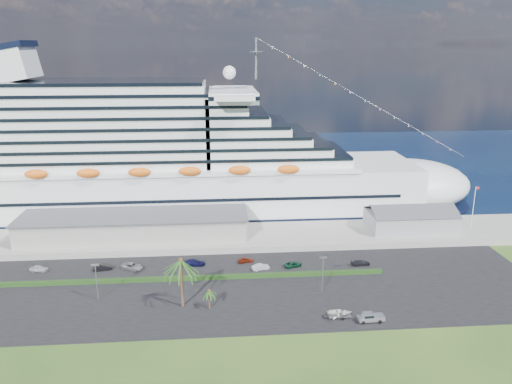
{
  "coord_description": "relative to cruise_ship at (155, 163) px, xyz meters",
  "views": [
    {
      "loc": [
        -2.32,
        -88.96,
        52.04
      ],
      "look_at": [
        7.25,
        30.0,
        16.66
      ],
      "focal_mm": 35.0,
      "sensor_mm": 36.0,
      "label": 1
    }
  ],
  "objects": [
    {
      "name": "asphalt_lot",
      "position": [
        21.53,
        -53.0,
        -16.63
      ],
      "size": [
        140.0,
        38.0,
        0.12
      ],
      "primitive_type": "cube",
      "color": "black",
      "rests_on": "ground"
    },
    {
      "name": "cruise_ship",
      "position": [
        0.0,
        0.0,
        0.0
      ],
      "size": [
        191.0,
        38.0,
        54.0
      ],
      "color": "silver",
      "rests_on": "ground"
    },
    {
      "name": "parked_car_2",
      "position": [
        -1.67,
        -41.15,
        -15.84
      ],
      "size": [
        5.86,
        4.43,
        1.48
      ],
      "primitive_type": "imported",
      "rotation": [
        0.0,
        0.0,
        1.15
      ],
      "color": "gray",
      "rests_on": "asphalt_lot"
    },
    {
      "name": "parked_car_1",
      "position": [
        -8.6,
        -41.21,
        -15.85
      ],
      "size": [
        4.65,
        2.41,
        1.46
      ],
      "primitive_type": "imported",
      "rotation": [
        0.0,
        0.0,
        1.77
      ],
      "color": "black",
      "rests_on": "asphalt_lot"
    },
    {
      "name": "pickup_truck",
      "position": [
        48.37,
        -68.95,
        -15.57
      ],
      "size": [
        5.24,
        2.13,
        1.82
      ],
      "color": "black",
      "rests_on": "asphalt_lot"
    },
    {
      "name": "lamp_post_right",
      "position": [
        41.53,
        -56.0,
        -11.35
      ],
      "size": [
        1.6,
        0.35,
        8.27
      ],
      "color": "gray",
      "rests_on": "asphalt_lot"
    },
    {
      "name": "parked_car_5",
      "position": [
        29.13,
        -43.98,
        -15.87
      ],
      "size": [
        4.53,
        2.5,
        1.42
      ],
      "primitive_type": "imported",
      "rotation": [
        0.0,
        0.0,
        1.82
      ],
      "color": "silver",
      "rests_on": "asphalt_lot"
    },
    {
      "name": "boat_trailer",
      "position": [
        42.69,
        -67.19,
        -15.49
      ],
      "size": [
        5.66,
        3.59,
        1.64
      ],
      "color": "gray",
      "rests_on": "asphalt_lot"
    },
    {
      "name": "wharf",
      "position": [
        21.53,
        -24.0,
        -15.79
      ],
      "size": [
        240.0,
        20.0,
        1.8
      ],
      "primitive_type": "cube",
      "color": "gray",
      "rests_on": "ground"
    },
    {
      "name": "hedge",
      "position": [
        13.53,
        -48.0,
        -16.12
      ],
      "size": [
        88.0,
        1.1,
        0.9
      ],
      "primitive_type": "cube",
      "color": "black",
      "rests_on": "asphalt_lot"
    },
    {
      "name": "water",
      "position": [
        21.53,
        66.0,
        -16.68
      ],
      "size": [
        420.0,
        160.0,
        0.02
      ],
      "primitive_type": "cube",
      "color": "black",
      "rests_on": "ground"
    },
    {
      "name": "flagpole",
      "position": [
        91.57,
        -24.0,
        -8.43
      ],
      "size": [
        1.08,
        0.16,
        12.0
      ],
      "color": "silver",
      "rests_on": "wharf"
    },
    {
      "name": "port_shed",
      "position": [
        73.53,
        -24.0,
        -12.3
      ],
      "size": [
        24.0,
        12.31,
        7.37
      ],
      "color": "gray",
      "rests_on": "wharf"
    },
    {
      "name": "parked_car_6",
      "position": [
        37.11,
        -42.9,
        -15.95
      ],
      "size": [
        4.91,
        3.56,
        1.24
      ],
      "primitive_type": "imported",
      "rotation": [
        0.0,
        0.0,
        1.95
      ],
      "color": "#0E3926",
      "rests_on": "asphalt_lot"
    },
    {
      "name": "lamp_post_left",
      "position": [
        -6.47,
        -56.0,
        -11.35
      ],
      "size": [
        1.6,
        0.35,
        8.27
      ],
      "color": "gray",
      "rests_on": "asphalt_lot"
    },
    {
      "name": "parked_car_4",
      "position": [
        25.71,
        -39.54,
        -15.93
      ],
      "size": [
        3.99,
        2.09,
        1.3
      ],
      "primitive_type": "imported",
      "rotation": [
        0.0,
        0.0,
        1.72
      ],
      "color": "maroon",
      "rests_on": "asphalt_lot"
    },
    {
      "name": "parked_car_7",
      "position": [
        53.7,
        -43.34,
        -15.9
      ],
      "size": [
        4.78,
        2.24,
        1.35
      ],
      "primitive_type": "imported",
      "rotation": [
        0.0,
        0.0,
        1.65
      ],
      "color": "black",
      "rests_on": "asphalt_lot"
    },
    {
      "name": "parked_car_0",
      "position": [
        -23.64,
        -40.68,
        -15.84
      ],
      "size": [
        4.54,
        2.47,
        1.46
      ],
      "primitive_type": "imported",
      "rotation": [
        0.0,
        0.0,
        1.39
      ],
      "color": "#B6B5B7",
      "rests_on": "asphalt_lot"
    },
    {
      "name": "parked_car_3",
      "position": [
        13.06,
        -40.27,
        -15.79
      ],
      "size": [
        5.46,
        2.3,
        1.57
      ],
      "primitive_type": "imported",
      "rotation": [
        0.0,
        0.0,
        1.59
      ],
      "color": "#10113A",
      "rests_on": "asphalt_lot"
    },
    {
      "name": "palm_tall",
      "position": [
        11.53,
        -60.0,
        -7.49
      ],
      "size": [
        8.82,
        8.82,
        11.13
      ],
      "color": "#47301E",
      "rests_on": "ground"
    },
    {
      "name": "ground",
      "position": [
        21.53,
        -64.0,
        -16.69
      ],
      "size": [
        420.0,
        420.0,
        0.0
      ],
      "primitive_type": "plane",
      "color": "#274E1A",
      "rests_on": "ground"
    },
    {
      "name": "palm_short",
      "position": [
        17.03,
        -61.5,
        -13.03
      ],
      "size": [
        3.53,
        3.53,
        4.56
      ],
      "color": "#47301E",
      "rests_on": "ground"
    },
    {
      "name": "terminal_building",
      "position": [
        -3.47,
        -24.0,
        -11.68
      ],
      "size": [
        61.0,
        15.0,
        6.3
      ],
      "color": "gray",
      "rests_on": "wharf"
    }
  ]
}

